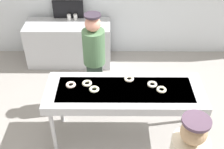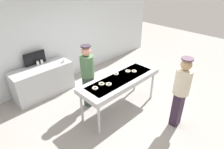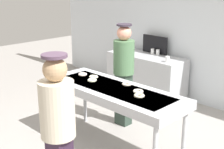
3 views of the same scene
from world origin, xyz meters
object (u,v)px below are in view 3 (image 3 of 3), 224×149
at_px(paper_cup_0, 167,59).
at_px(fryer_conveyor, 113,92).
at_px(paper_cup_1, 153,51).
at_px(paper_cup_2, 158,52).
at_px(sugar_donut_0, 94,77).
at_px(sugar_donut_1, 83,74).
at_px(menu_display, 155,45).
at_px(sugar_donut_3, 139,96).
at_px(worker_baker, 124,69).
at_px(customer_waiting, 58,126).
at_px(sugar_donut_2, 138,91).
at_px(sugar_donut_5, 127,84).
at_px(sugar_donut_4, 92,80).
at_px(prep_counter, 146,76).

bearing_deg(paper_cup_0, fryer_conveyor, -77.39).
distance_m(paper_cup_1, paper_cup_2, 0.13).
relative_size(sugar_donut_0, paper_cup_2, 1.22).
xyz_separation_m(sugar_donut_1, menu_display, (-0.31, 2.22, 0.11)).
height_order(sugar_donut_3, paper_cup_1, paper_cup_1).
relative_size(worker_baker, customer_waiting, 0.99).
bearing_deg(sugar_donut_2, sugar_donut_5, 158.82).
height_order(paper_cup_1, paper_cup_2, same).
height_order(sugar_donut_1, sugar_donut_4, same).
bearing_deg(paper_cup_1, menu_display, 101.36).
height_order(paper_cup_2, menu_display, menu_display).
bearing_deg(sugar_donut_1, sugar_donut_3, -4.48).
relative_size(prep_counter, menu_display, 2.76).
bearing_deg(sugar_donut_3, prep_counter, 126.87).
height_order(sugar_donut_1, prep_counter, sugar_donut_1).
height_order(sugar_donut_4, paper_cup_2, paper_cup_2).
height_order(sugar_donut_1, sugar_donut_2, same).
bearing_deg(paper_cup_1, sugar_donut_0, -76.25).
bearing_deg(menu_display, paper_cup_2, -28.98).
bearing_deg(sugar_donut_2, sugar_donut_0, 178.93).
relative_size(customer_waiting, menu_display, 2.83).
xyz_separation_m(fryer_conveyor, paper_cup_2, (-0.90, 2.21, 0.07)).
distance_m(sugar_donut_4, paper_cup_2, 2.29).
relative_size(sugar_donut_1, paper_cup_0, 1.22).
bearing_deg(menu_display, prep_counter, -90.00).
distance_m(sugar_donut_1, paper_cup_0, 1.82).
bearing_deg(sugar_donut_1, sugar_donut_5, 9.65).
height_order(fryer_conveyor, sugar_donut_2, sugar_donut_2).
xyz_separation_m(customer_waiting, paper_cup_1, (-1.55, 3.50, -0.06)).
bearing_deg(paper_cup_0, sugar_donut_1, -100.01).
distance_m(worker_baker, paper_cup_0, 1.17).
height_order(sugar_donut_5, paper_cup_0, paper_cup_0).
height_order(sugar_donut_5, menu_display, menu_display).
relative_size(sugar_donut_5, paper_cup_0, 1.22).
distance_m(sugar_donut_0, menu_display, 2.25).
relative_size(sugar_donut_5, customer_waiting, 0.08).
bearing_deg(menu_display, paper_cup_0, -34.13).
bearing_deg(sugar_donut_4, worker_baker, 92.90).
relative_size(sugar_donut_2, paper_cup_2, 1.22).
relative_size(sugar_donut_3, paper_cup_0, 1.22).
distance_m(sugar_donut_2, sugar_donut_3, 0.16).
bearing_deg(fryer_conveyor, sugar_donut_1, 174.53).
height_order(fryer_conveyor, prep_counter, fryer_conveyor).
distance_m(sugar_donut_0, sugar_donut_1, 0.22).
height_order(sugar_donut_1, paper_cup_0, paper_cup_0).
bearing_deg(fryer_conveyor, paper_cup_0, 102.61).
bearing_deg(sugar_donut_1, sugar_donut_4, -15.98).
relative_size(sugar_donut_5, worker_baker, 0.08).
distance_m(sugar_donut_4, prep_counter, 2.20).
bearing_deg(paper_cup_1, customer_waiting, -66.04).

